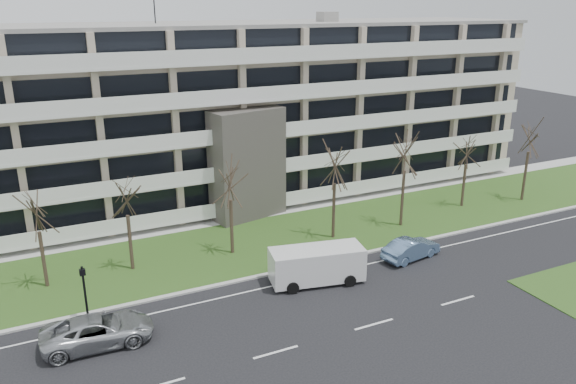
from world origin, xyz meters
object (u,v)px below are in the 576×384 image
silver_pickup (98,331)px  blue_sedan (411,249)px  white_van (318,262)px  pedestrian_signal (84,287)px

silver_pickup → blue_sedan: silver_pickup is taller
silver_pickup → white_van: size_ratio=0.91×
blue_sedan → white_van: size_ratio=0.71×
silver_pickup → blue_sedan: 21.11m
blue_sedan → pedestrian_signal: (-21.28, 1.37, 1.39)m
white_van → pedestrian_signal: bearing=-175.0°
pedestrian_signal → blue_sedan: bearing=-4.2°
silver_pickup → pedestrian_signal: (-0.21, 2.64, 1.34)m
pedestrian_signal → silver_pickup: bearing=-86.0°
white_van → pedestrian_signal: 13.91m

